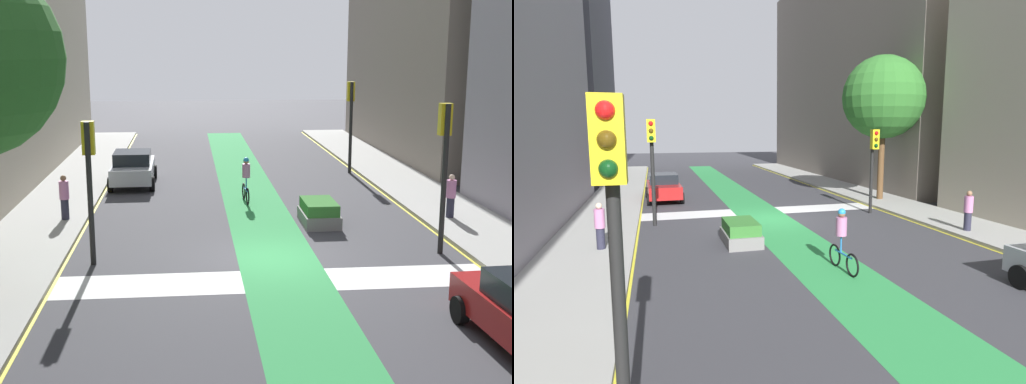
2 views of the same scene
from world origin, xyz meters
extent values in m
plane|color=#38383D|center=(0.00, 0.00, 0.00)|extent=(120.00, 120.00, 0.00)
cube|color=#2D8C47|center=(0.27, 0.00, 0.00)|extent=(2.40, 60.00, 0.01)
cube|color=silver|center=(0.00, -2.00, 0.00)|extent=(12.00, 1.80, 0.01)
cube|color=#9E9E99|center=(-7.50, 0.00, 0.07)|extent=(3.00, 60.00, 0.15)
cube|color=yellow|center=(-6.00, 0.00, 0.01)|extent=(0.16, 60.00, 0.01)
cube|color=#9E9E99|center=(7.50, 0.00, 0.07)|extent=(3.00, 60.00, 0.15)
cube|color=yellow|center=(6.00, 0.00, 0.01)|extent=(0.16, 60.00, 0.01)
cube|color=slate|center=(-12.39, -15.92, 9.27)|extent=(6.79, 28.15, 18.54)
cube|color=#4C4C56|center=(13.07, -21.41, 13.06)|extent=(8.15, 17.17, 26.12)
cylinder|color=black|center=(5.30, -0.01, 2.28)|extent=(0.16, 0.16, 4.57)
cube|color=gold|center=(5.30, 0.19, 4.09)|extent=(0.35, 0.28, 0.95)
sphere|color=red|center=(5.30, 0.33, 4.39)|extent=(0.20, 0.20, 0.20)
sphere|color=#4C380C|center=(5.30, 0.33, 4.09)|extent=(0.20, 0.20, 0.20)
sphere|color=#0C3814|center=(5.30, 0.33, 3.79)|extent=(0.20, 0.20, 0.20)
cylinder|color=black|center=(-5.13, -0.06, 2.08)|extent=(0.16, 0.16, 4.15)
cube|color=gold|center=(-5.13, 0.14, 3.68)|extent=(0.35, 0.28, 0.95)
sphere|color=red|center=(-5.13, 0.28, 3.98)|extent=(0.20, 0.20, 0.20)
sphere|color=#4C380C|center=(-5.13, 0.28, 3.68)|extent=(0.20, 0.20, 0.20)
sphere|color=#0C3814|center=(-5.13, 0.28, 3.38)|extent=(0.20, 0.20, 0.20)
cylinder|color=black|center=(5.67, 13.57, 2.25)|extent=(0.16, 0.16, 4.50)
cube|color=gold|center=(5.67, 13.77, 4.02)|extent=(0.35, 0.28, 0.95)
sphere|color=red|center=(5.67, 13.91, 4.32)|extent=(0.20, 0.20, 0.20)
sphere|color=#4C380C|center=(5.67, 13.91, 4.02)|extent=(0.20, 0.20, 0.20)
sphere|color=#0C3814|center=(5.67, 13.91, 3.72)|extent=(0.20, 0.20, 0.20)
cylinder|color=black|center=(-3.92, 10.15, 0.32)|extent=(0.23, 0.64, 0.64)
cube|color=#A51919|center=(4.75, -6.71, 0.67)|extent=(1.97, 4.27, 0.70)
cube|color=black|center=(4.76, -6.91, 1.29)|extent=(1.68, 2.06, 0.55)
cylinder|color=black|center=(3.79, -5.28, 0.32)|extent=(0.25, 0.65, 0.64)
cylinder|color=black|center=(5.59, -5.20, 0.32)|extent=(0.25, 0.65, 0.64)
cylinder|color=black|center=(3.91, -8.21, 0.32)|extent=(0.25, 0.65, 0.64)
cylinder|color=black|center=(5.71, -8.14, 0.32)|extent=(0.25, 0.65, 0.64)
torus|color=black|center=(-0.07, 8.16, 0.34)|extent=(0.11, 0.68, 0.68)
torus|color=black|center=(0.00, 7.11, 0.34)|extent=(0.11, 0.68, 0.68)
cylinder|color=#2672BF|center=(-0.03, 7.64, 0.52)|extent=(0.12, 0.95, 0.06)
cylinder|color=#2672BF|center=(-0.02, 7.49, 0.79)|extent=(0.05, 0.05, 0.50)
cylinder|color=#BF72A5|center=(-0.02, 7.49, 1.31)|extent=(0.32, 0.32, 0.55)
sphere|color=#8C6647|center=(-0.02, 7.49, 1.70)|extent=(0.22, 0.22, 0.22)
sphere|color=#268CCC|center=(-0.02, 7.49, 1.74)|extent=(0.23, 0.23, 0.23)
cylinder|color=#262638|center=(7.06, 3.78, 0.51)|extent=(0.28, 0.28, 0.72)
cylinder|color=#BF72A5|center=(7.06, 3.78, 1.19)|extent=(0.34, 0.34, 0.64)
sphere|color=beige|center=(7.06, 3.78, 1.62)|extent=(0.21, 0.21, 0.21)
cylinder|color=#262638|center=(-6.74, 4.85, 0.52)|extent=(0.28, 0.28, 0.74)
cylinder|color=#BF72A5|center=(-6.74, 4.85, 1.21)|extent=(0.34, 0.34, 0.65)
sphere|color=#8C6647|center=(-6.74, 4.85, 1.65)|extent=(0.21, 0.21, 0.21)
cylinder|color=brown|center=(-7.40, -3.09, 2.24)|extent=(0.36, 0.36, 4.18)
sphere|color=#2D6B28|center=(-7.40, -3.09, 5.95)|extent=(4.65, 4.65, 4.65)
cube|color=slate|center=(2.27, 3.85, 0.23)|extent=(1.24, 2.08, 0.45)
cube|color=#33722D|center=(2.27, 3.85, 0.65)|extent=(1.12, 1.88, 0.40)
camera|label=1|loc=(-2.32, -19.56, 6.25)|focal=48.28mm
camera|label=2|loc=(5.20, 18.55, 4.12)|focal=29.46mm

